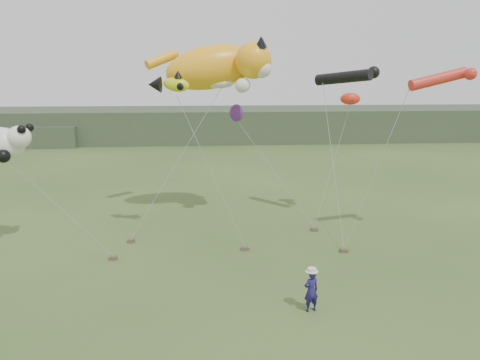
% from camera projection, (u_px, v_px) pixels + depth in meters
% --- Properties ---
extents(ground, '(120.00, 120.00, 0.00)m').
position_uv_depth(ground, '(276.00, 294.00, 18.26)').
color(ground, '#385123').
rests_on(ground, ground).
extents(headland, '(90.00, 13.00, 4.00)m').
position_uv_depth(headland, '(201.00, 125.00, 61.04)').
color(headland, '#2D3D28').
rests_on(headland, ground).
extents(festival_attendant, '(0.66, 0.53, 1.57)m').
position_uv_depth(festival_attendant, '(311.00, 291.00, 16.82)').
color(festival_attendant, '#1C1756').
rests_on(festival_attendant, ground).
extents(sandbag_anchors, '(11.30, 3.59, 0.18)m').
position_uv_depth(sandbag_anchors, '(232.00, 245.00, 23.31)').
color(sandbag_anchors, brown).
rests_on(sandbag_anchors, ground).
extents(cat_kite, '(7.07, 3.82, 3.32)m').
position_uv_depth(cat_kite, '(221.00, 66.00, 25.99)').
color(cat_kite, '#FAA717').
rests_on(cat_kite, ground).
extents(fish_kite, '(2.11, 1.40, 1.09)m').
position_uv_depth(fish_kite, '(168.00, 84.00, 22.62)').
color(fish_kite, '#D1DA13').
rests_on(fish_kite, ground).
extents(tube_kites, '(6.47, 5.92, 1.22)m').
position_uv_depth(tube_kites, '(383.00, 77.00, 24.16)').
color(tube_kites, black).
rests_on(tube_kites, ground).
extents(panda_kite, '(2.84, 1.84, 1.76)m').
position_uv_depth(panda_kite, '(2.00, 144.00, 21.96)').
color(panda_kite, white).
rests_on(panda_kite, ground).
extents(misc_kites, '(7.45, 2.44, 1.77)m').
position_uv_depth(misc_kites, '(294.00, 106.00, 27.54)').
color(misc_kites, red).
rests_on(misc_kites, ground).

